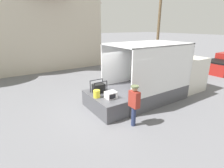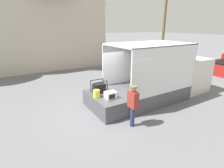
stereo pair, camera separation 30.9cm
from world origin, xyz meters
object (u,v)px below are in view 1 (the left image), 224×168
Objects in this scene: portable_generator at (99,88)px; utility_pole at (159,22)px; orange_bucket at (97,94)px; worker_person at (134,102)px; box_truck at (165,79)px; microwave at (111,95)px.

portable_generator is 0.09× the size of utility_pole.
portable_generator is at bearing -149.04° from utility_pole.
worker_person reaches higher than orange_bucket.
box_truck is 10.33m from utility_pole.
microwave is 0.68× the size of portable_generator.
microwave is at bearing 98.87° from worker_person.
microwave is at bearing -84.55° from portable_generator.
box_truck is at bearing -134.20° from utility_pole.
utility_pole reaches higher than microwave.
utility_pole is at bearing 45.80° from box_truck.
worker_person is (0.21, -1.32, 0.12)m from microwave.
microwave is 1.34m from worker_person.
utility_pole is at bearing 34.56° from microwave.
utility_pole is (10.64, 8.79, 3.11)m from worker_person.
microwave is 0.06× the size of utility_pole.
portable_generator is 2.25m from worker_person.
utility_pole reaches higher than portable_generator.
utility_pole is at bearing 39.57° from worker_person.
orange_bucket is (-0.40, -0.50, -0.05)m from portable_generator.
orange_bucket is at bearing -179.70° from box_truck.
utility_pole reaches higher than orange_bucket.
orange_bucket is at bearing -148.09° from utility_pole.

